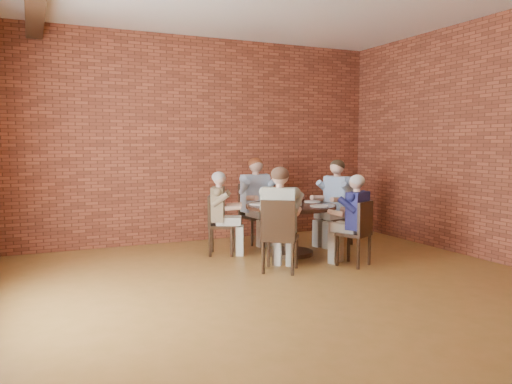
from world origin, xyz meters
name	(u,v)px	position (x,y,z in m)	size (l,w,h in m)	color
floor	(299,297)	(0.00, 0.00, 0.00)	(7.00, 7.00, 0.00)	olive
wall_back	(198,140)	(0.00, 3.50, 1.70)	(7.00, 7.00, 0.00)	brown
dining_table	(291,219)	(0.90, 1.87, 0.53)	(1.32, 1.32, 0.75)	#331F11
chair_a	(338,212)	(1.99, 2.26, 0.52)	(0.57, 0.57, 0.96)	#331F11
diner_a	(335,203)	(1.91, 2.23, 0.69)	(0.55, 0.68, 1.38)	teal
chair_b	(254,211)	(0.81, 2.99, 0.53)	(0.50, 0.50, 0.98)	#331F11
diner_b	(257,201)	(0.81, 2.90, 0.70)	(0.57, 0.70, 1.41)	#90A2B8
chair_c	(217,222)	(-0.09, 2.33, 0.48)	(0.50, 0.50, 0.88)	#331F11
diner_c	(222,213)	(-0.03, 2.30, 0.61)	(0.47, 0.57, 1.23)	brown
chair_d	(279,233)	(0.27, 1.01, 0.51)	(0.60, 0.60, 0.94)	#331F11
diner_d	(280,220)	(0.32, 1.08, 0.67)	(0.53, 0.66, 1.35)	#BFA196
chair_e	(358,231)	(1.39, 0.88, 0.48)	(0.50, 0.50, 0.88)	#331F11
diner_e	(354,220)	(1.36, 0.95, 0.61)	(0.46, 0.57, 1.23)	#1C1D50
plate_a	(312,201)	(1.35, 2.02, 0.76)	(0.26, 0.26, 0.01)	white
plate_b	(273,202)	(0.79, 2.24, 0.76)	(0.26, 0.26, 0.01)	white
plate_c	(258,204)	(0.47, 2.08, 0.76)	(0.26, 0.26, 0.01)	white
plate_d	(319,206)	(1.15, 1.49, 0.76)	(0.26, 0.26, 0.01)	white
glass_a	(302,198)	(1.18, 2.03, 0.82)	(0.07, 0.07, 0.14)	white
glass_b	(290,198)	(0.97, 2.03, 0.82)	(0.07, 0.07, 0.14)	white
glass_c	(267,199)	(0.64, 2.15, 0.82)	(0.07, 0.07, 0.14)	white
glass_d	(284,200)	(0.82, 1.94, 0.82)	(0.07, 0.07, 0.14)	white
glass_e	(278,201)	(0.65, 1.79, 0.82)	(0.07, 0.07, 0.14)	white
glass_f	(284,203)	(0.63, 1.57, 0.82)	(0.07, 0.07, 0.14)	white
glass_g	(299,201)	(0.94, 1.69, 0.82)	(0.07, 0.07, 0.14)	white
smartphone	(324,206)	(1.23, 1.51, 0.75)	(0.06, 0.13, 0.01)	black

